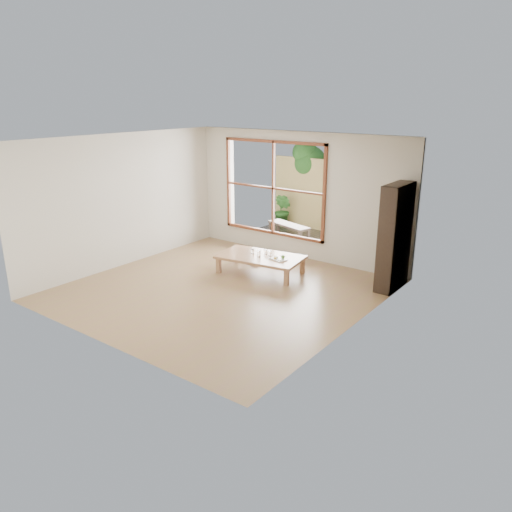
{
  "coord_description": "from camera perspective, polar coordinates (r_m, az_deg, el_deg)",
  "views": [
    {
      "loc": [
        5.39,
        -6.21,
        3.27
      ],
      "look_at": [
        0.33,
        0.55,
        0.55
      ],
      "focal_mm": 35.0,
      "sensor_mm": 36.0,
      "label": 1
    }
  ],
  "objects": [
    {
      "name": "bamboo_fence",
      "position": [
        12.55,
        7.63,
        6.81
      ],
      "size": [
        2.8,
        0.06,
        1.8
      ],
      "primitive_type": "cube",
      "color": "tan",
      "rests_on": "ground"
    },
    {
      "name": "glass_mid",
      "position": [
        9.52,
        1.58,
        0.29
      ],
      "size": [
        0.07,
        0.07,
        0.1
      ],
      "primitive_type": "cylinder",
      "color": "silver",
      "rests_on": "low_table"
    },
    {
      "name": "food_tray",
      "position": [
        9.32,
        2.66,
        -0.29
      ],
      "size": [
        0.35,
        0.29,
        0.09
      ],
      "rotation": [
        0.0,
        0.0,
        -0.3
      ],
      "color": "white",
      "rests_on": "low_table"
    },
    {
      "name": "shrub_right",
      "position": [
        11.93,
        10.05,
        4.29
      ],
      "size": [
        1.13,
        1.05,
        1.01
      ],
      "primitive_type": "imported",
      "rotation": [
        0.0,
        0.0,
        -0.36
      ],
      "color": "#2F6425",
      "rests_on": "deck"
    },
    {
      "name": "ground",
      "position": [
        8.85,
        -3.88,
        -3.87
      ],
      "size": [
        5.0,
        5.0,
        0.0
      ],
      "primitive_type": "plane",
      "color": "#8F6A47",
      "rests_on": "ground"
    },
    {
      "name": "glass_small",
      "position": [
        9.67,
        -0.42,
        0.52
      ],
      "size": [
        0.06,
        0.06,
        0.08
      ],
      "primitive_type": "cylinder",
      "color": "silver",
      "rests_on": "low_table"
    },
    {
      "name": "floor_cushion",
      "position": [
        10.37,
        0.36,
        -0.31
      ],
      "size": [
        0.65,
        0.65,
        0.08
      ],
      "primitive_type": "cube",
      "rotation": [
        0.0,
        0.0,
        -0.32
      ],
      "color": "beige",
      "rests_on": "ground"
    },
    {
      "name": "bookshelf",
      "position": [
        8.98,
        15.57,
        2.09
      ],
      "size": [
        0.3,
        0.84,
        1.87
      ],
      "primitive_type": "cube",
      "color": "#2F231A",
      "rests_on": "ground"
    },
    {
      "name": "shrub_left",
      "position": [
        12.91,
        3.09,
        5.24
      ],
      "size": [
        0.58,
        0.52,
        0.86
      ],
      "primitive_type": "imported",
      "rotation": [
        0.0,
        0.0,
        -0.36
      ],
      "color": "#2F6425",
      "rests_on": "deck"
    },
    {
      "name": "garden_bench",
      "position": [
        11.78,
        3.78,
        3.37
      ],
      "size": [
        1.2,
        0.65,
        0.37
      ],
      "rotation": [
        0.0,
        0.0,
        -0.28
      ],
      "color": "#2F231A",
      "rests_on": "deck"
    },
    {
      "name": "low_table",
      "position": [
        9.55,
        0.52,
        -0.22
      ],
      "size": [
        1.72,
        1.13,
        0.35
      ],
      "rotation": [
        0.0,
        0.0,
        0.16
      ],
      "color": "#AD8153",
      "rests_on": "ground"
    },
    {
      "name": "deck",
      "position": [
        11.92,
        5.08,
        1.86
      ],
      "size": [
        2.8,
        2.0,
        0.05
      ],
      "primitive_type": "cube",
      "color": "#383129",
      "rests_on": "ground"
    },
    {
      "name": "garden_tree",
      "position": [
        13.03,
        5.79,
        10.52
      ],
      "size": [
        1.04,
        0.85,
        2.22
      ],
      "color": "#4C3D2D",
      "rests_on": "ground"
    },
    {
      "name": "glass_tall",
      "position": [
        9.46,
        0.34,
        0.26
      ],
      "size": [
        0.07,
        0.07,
        0.12
      ],
      "primitive_type": "cylinder",
      "color": "silver",
      "rests_on": "low_table"
    },
    {
      "name": "glass_short",
      "position": [
        9.63,
        1.13,
        0.46
      ],
      "size": [
        0.07,
        0.07,
        0.08
      ],
      "primitive_type": "cylinder",
      "color": "silver",
      "rests_on": "low_table"
    }
  ]
}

